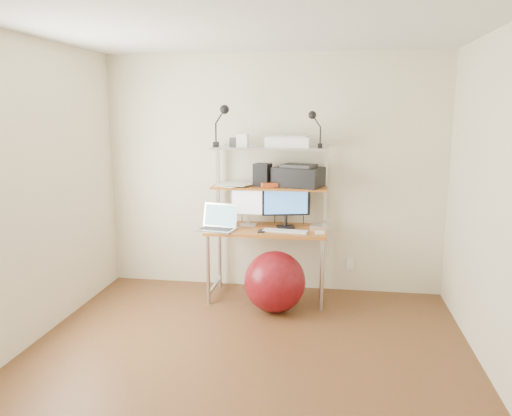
{
  "coord_description": "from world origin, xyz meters",
  "views": [
    {
      "loc": [
        0.63,
        -3.44,
        1.9
      ],
      "look_at": [
        -0.07,
        1.15,
        1.0
      ],
      "focal_mm": 35.0,
      "sensor_mm": 36.0,
      "label": 1
    }
  ],
  "objects": [
    {
      "name": "room",
      "position": [
        0.0,
        0.0,
        1.25
      ],
      "size": [
        3.6,
        3.6,
        3.6
      ],
      "color": "brown",
      "rests_on": "ground"
    },
    {
      "name": "computer_desk",
      "position": [
        0.0,
        1.5,
        0.96
      ],
      "size": [
        1.2,
        0.6,
        1.57
      ],
      "color": "#BD6B24",
      "rests_on": "ground"
    },
    {
      "name": "wall_outlet",
      "position": [
        0.85,
        1.79,
        0.3
      ],
      "size": [
        0.08,
        0.01,
        0.12
      ],
      "primitive_type": "cube",
      "color": "white",
      "rests_on": "room"
    },
    {
      "name": "monitor_silver",
      "position": [
        -0.22,
        1.54,
        0.96
      ],
      "size": [
        0.37,
        0.13,
        0.41
      ],
      "rotation": [
        0.0,
        0.0,
        0.02
      ],
      "color": "silver",
      "rests_on": "desktop"
    },
    {
      "name": "monitor_black",
      "position": [
        0.18,
        1.52,
        0.99
      ],
      "size": [
        0.48,
        0.18,
        0.49
      ],
      "rotation": [
        0.0,
        0.0,
        0.24
      ],
      "color": "black",
      "rests_on": "desktop"
    },
    {
      "name": "laptop",
      "position": [
        -0.48,
        1.32,
        0.79
      ],
      "size": [
        0.41,
        0.36,
        0.32
      ],
      "rotation": [
        0.0,
        0.0,
        -0.2
      ],
      "color": "silver",
      "rests_on": "desktop"
    },
    {
      "name": "keyboard",
      "position": [
        0.19,
        1.32,
        0.75
      ],
      "size": [
        0.45,
        0.17,
        0.01
      ],
      "primitive_type": "cube",
      "rotation": [
        0.0,
        0.0,
        -0.11
      ],
      "color": "white",
      "rests_on": "desktop"
    },
    {
      "name": "mouse",
      "position": [
        0.53,
        1.29,
        0.75
      ],
      "size": [
        0.09,
        0.06,
        0.02
      ],
      "primitive_type": "cube",
      "rotation": [
        0.0,
        0.0,
        0.15
      ],
      "color": "white",
      "rests_on": "desktop"
    },
    {
      "name": "mac_mini",
      "position": [
        0.54,
        1.53,
        0.76
      ],
      "size": [
        0.24,
        0.24,
        0.04
      ],
      "primitive_type": "cube",
      "rotation": [
        0.0,
        0.0,
        -0.31
      ],
      "color": "silver",
      "rests_on": "desktop"
    },
    {
      "name": "phone",
      "position": [
        -0.04,
        1.29,
        0.74
      ],
      "size": [
        0.07,
        0.12,
        0.01
      ],
      "primitive_type": "cube",
      "rotation": [
        0.0,
        0.0,
        0.01
      ],
      "color": "black",
      "rests_on": "desktop"
    },
    {
      "name": "printer",
      "position": [
        0.29,
        1.61,
        1.26
      ],
      "size": [
        0.56,
        0.46,
        0.23
      ],
      "rotation": [
        0.0,
        0.0,
        -0.33
      ],
      "color": "black",
      "rests_on": "mid_shelf"
    },
    {
      "name": "nas_cube",
      "position": [
        -0.08,
        1.6,
        1.27
      ],
      "size": [
        0.19,
        0.19,
        0.23
      ],
      "primitive_type": "cube",
      "rotation": [
        0.0,
        0.0,
        -0.22
      ],
      "color": "black",
      "rests_on": "mid_shelf"
    },
    {
      "name": "red_box",
      "position": [
        0.01,
        1.52,
        1.17
      ],
      "size": [
        0.19,
        0.16,
        0.04
      ],
      "primitive_type": "cube",
      "rotation": [
        0.0,
        0.0,
        0.34
      ],
      "color": "#C44B1F",
      "rests_on": "mid_shelf"
    },
    {
      "name": "scanner",
      "position": [
        0.2,
        1.6,
        1.61
      ],
      "size": [
        0.48,
        0.35,
        0.12
      ],
      "rotation": [
        0.0,
        0.0,
        -0.15
      ],
      "color": "white",
      "rests_on": "top_shelf"
    },
    {
      "name": "box_white",
      "position": [
        -0.27,
        1.54,
        1.62
      ],
      "size": [
        0.12,
        0.11,
        0.13
      ],
      "primitive_type": "cube",
      "rotation": [
        0.0,
        0.0,
        -0.14
      ],
      "color": "white",
      "rests_on": "top_shelf"
    },
    {
      "name": "box_grey",
      "position": [
        -0.35,
        1.59,
        1.6
      ],
      "size": [
        0.11,
        0.11,
        0.09
      ],
      "primitive_type": "cube",
      "rotation": [
        0.0,
        0.0,
        -0.3
      ],
      "color": "#323234",
      "rests_on": "top_shelf"
    },
    {
      "name": "clip_lamp_left",
      "position": [
        -0.46,
        1.49,
        1.86
      ],
      "size": [
        0.17,
        0.09,
        0.42
      ],
      "color": "black",
      "rests_on": "top_shelf"
    },
    {
      "name": "clip_lamp_right",
      "position": [
        0.44,
        1.5,
        1.81
      ],
      "size": [
        0.14,
        0.08,
        0.36
      ],
      "color": "black",
      "rests_on": "top_shelf"
    },
    {
      "name": "exercise_ball",
      "position": [
        0.12,
        1.1,
        0.3
      ],
      "size": [
        0.59,
        0.59,
        0.59
      ],
      "primitive_type": "sphere",
      "color": "maroon",
      "rests_on": "floor"
    },
    {
      "name": "paper_stack",
      "position": [
        -0.38,
        1.57,
        1.16
      ],
      "size": [
        0.42,
        0.42,
        0.02
      ],
      "color": "white",
      "rests_on": "mid_shelf"
    }
  ]
}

